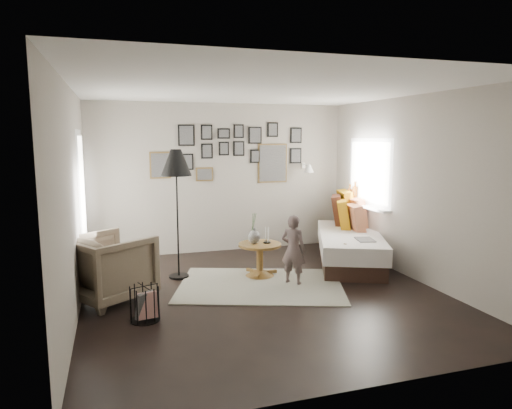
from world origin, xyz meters
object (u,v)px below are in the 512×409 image
object	(u,v)px
vase	(254,234)
armchair	(110,267)
magazine_basket	(145,304)
demijohn_small	(370,266)
demijohn_large	(344,265)
pedestal_table	(260,261)
daybed	(346,241)
floor_lamp	(176,167)
child	(293,250)

from	to	relation	value
vase	armchair	size ratio (longest dim) A/B	0.49
magazine_basket	demijohn_small	distance (m)	3.27
demijohn_large	demijohn_small	bearing A→B (deg)	-18.92
pedestal_table	magazine_basket	world-z (taller)	pedestal_table
daybed	magazine_basket	world-z (taller)	daybed
armchair	floor_lamp	bearing A→B (deg)	-89.04
demijohn_large	vase	bearing A→B (deg)	159.98
daybed	child	size ratio (longest dim) A/B	2.45
pedestal_table	child	bearing A→B (deg)	-54.23
armchair	magazine_basket	xyz separation A→B (m)	(0.37, -0.80, -0.22)
floor_lamp	magazine_basket	xyz separation A→B (m)	(-0.58, -1.47, -1.40)
pedestal_table	armchair	world-z (taller)	armchair
daybed	demijohn_large	world-z (taller)	daybed
magazine_basket	pedestal_table	bearing A→B (deg)	34.30
floor_lamp	demijohn_small	xyz separation A→B (m)	(2.64, -0.85, -1.42)
daybed	floor_lamp	distance (m)	3.02
vase	demijohn_large	world-z (taller)	vase
vase	daybed	distance (m)	1.75
daybed	armchair	size ratio (longest dim) A/B	2.59
daybed	child	distance (m)	1.53
pedestal_table	demijohn_small	xyz separation A→B (m)	(1.50, -0.55, -0.06)
armchair	magazine_basket	world-z (taller)	armchair
pedestal_table	daybed	distance (m)	1.65
armchair	floor_lamp	size ratio (longest dim) A/B	0.49
vase	demijohn_large	distance (m)	1.38
daybed	armchair	bearing A→B (deg)	-145.55
daybed	pedestal_table	bearing A→B (deg)	-143.86
armchair	floor_lamp	distance (m)	1.65
floor_lamp	demijohn_large	bearing A→B (deg)	-17.64
pedestal_table	vase	bearing A→B (deg)	165.96
floor_lamp	magazine_basket	world-z (taller)	floor_lamp
vase	floor_lamp	world-z (taller)	floor_lamp
pedestal_table	armchair	distance (m)	2.12
demijohn_large	demijohn_small	size ratio (longest dim) A/B	1.10
demijohn_small	armchair	bearing A→B (deg)	177.07
armchair	demijohn_small	distance (m)	3.59
demijohn_small	child	bearing A→B (deg)	175.90
magazine_basket	demijohn_large	size ratio (longest dim) A/B	0.81
pedestal_table	floor_lamp	size ratio (longest dim) A/B	0.34
vase	floor_lamp	bearing A→B (deg)	165.21
demijohn_small	child	distance (m)	1.21
vase	armchair	world-z (taller)	vase
magazine_basket	demijohn_small	world-z (taller)	demijohn_small
armchair	child	size ratio (longest dim) A/B	0.94
demijohn_large	daybed	bearing A→B (deg)	60.14
magazine_basket	child	xyz separation A→B (m)	(2.05, 0.70, 0.29)
vase	child	world-z (taller)	child
daybed	armchair	world-z (taller)	daybed
demijohn_small	floor_lamp	bearing A→B (deg)	162.19
vase	floor_lamp	size ratio (longest dim) A/B	0.24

